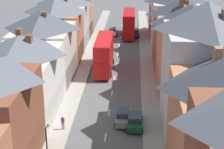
# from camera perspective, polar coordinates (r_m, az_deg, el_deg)

# --- Properties ---
(pavement_left) EXTENTS (2.20, 104.00, 0.14)m
(pavement_left) POSITION_cam_1_polar(r_m,az_deg,el_deg) (59.27, -4.48, 0.36)
(pavement_left) COLOR gray
(pavement_left) RESTS_ON ground
(pavement_right) EXTENTS (2.20, 104.00, 0.14)m
(pavement_right) POSITION_cam_1_polar(r_m,az_deg,el_deg) (58.79, 5.42, 0.16)
(pavement_right) COLOR gray
(pavement_right) RESTS_ON ground
(centre_line_dashes) EXTENTS (0.14, 97.80, 0.01)m
(centre_line_dashes) POSITION_cam_1_polar(r_m,az_deg,el_deg) (56.96, 0.35, -0.49)
(centre_line_dashes) COLOR silver
(centre_line_dashes) RESTS_ON ground
(terrace_row_left) EXTENTS (8.00, 77.76, 12.53)m
(terrace_row_left) POSITION_cam_1_polar(r_m,az_deg,el_deg) (47.30, -12.72, 1.47)
(terrace_row_left) COLOR brown
(terrace_row_left) RESTS_ON ground
(terrace_row_right) EXTENTS (8.00, 81.44, 14.23)m
(terrace_row_right) POSITION_cam_1_polar(r_m,az_deg,el_deg) (45.63, 12.54, 1.62)
(terrace_row_right) COLOR brown
(terrace_row_right) RESTS_ON ground
(double_decker_bus_lead) EXTENTS (2.74, 10.80, 5.30)m
(double_decker_bus_lead) POSITION_cam_1_polar(r_m,az_deg,el_deg) (59.22, -1.23, 3.21)
(double_decker_bus_lead) COLOR red
(double_decker_bus_lead) RESTS_ON ground
(double_decker_bus_mid_street) EXTENTS (2.74, 10.80, 5.30)m
(double_decker_bus_mid_street) POSITION_cam_1_polar(r_m,az_deg,el_deg) (80.56, 2.61, 7.81)
(double_decker_bus_mid_street) COLOR #B70F0F
(double_decker_bus_mid_street) RESTS_ON ground
(car_near_silver) EXTENTS (1.90, 4.06, 1.65)m
(car_near_silver) POSITION_cam_1_polar(r_m,az_deg,el_deg) (81.01, 3.52, 6.42)
(car_near_silver) COLOR navy
(car_near_silver) RESTS_ON ground
(car_parked_right_a) EXTENTS (1.90, 4.30, 1.61)m
(car_parked_right_a) POSITION_cam_1_polar(r_m,az_deg,el_deg) (42.41, 3.45, -6.98)
(car_parked_right_a) COLOR #144728
(car_parked_right_a) RESTS_ON ground
(car_mid_black) EXTENTS (1.90, 4.08, 1.68)m
(car_mid_black) POSITION_cam_1_polar(r_m,az_deg,el_deg) (43.15, 1.72, -6.40)
(car_mid_black) COLOR gray
(car_mid_black) RESTS_ON ground
(car_parked_left_b) EXTENTS (1.90, 4.13, 1.59)m
(car_parked_left_b) POSITION_cam_1_polar(r_m,az_deg,el_deg) (81.86, 0.06, 6.58)
(car_parked_left_b) COLOR silver
(car_parked_left_b) RESTS_ON ground
(pedestrian_mid_left) EXTENTS (0.36, 0.22, 1.61)m
(pedestrian_mid_left) POSITION_cam_1_polar(r_m,az_deg,el_deg) (41.86, -7.51, -7.18)
(pedestrian_mid_left) COLOR gray
(pedestrian_mid_left) RESTS_ON pavement_left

